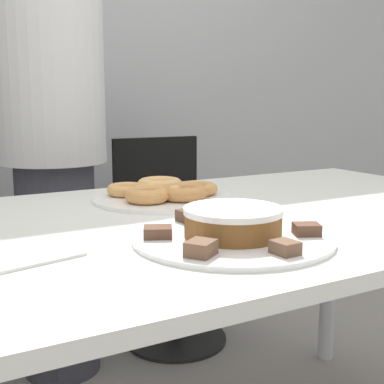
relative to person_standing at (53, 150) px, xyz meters
name	(u,v)px	position (x,y,z in m)	size (l,w,h in m)	color
wall_back	(35,43)	(0.13, 0.72, 0.45)	(8.00, 0.05, 2.60)	#A8AAAD
table	(208,248)	(0.13, -0.87, -0.17)	(1.77, 0.98, 0.77)	silver
person_standing	(53,150)	(0.00, 0.00, 0.00)	(0.38, 0.38, 1.63)	#383842
office_chair_right	(170,246)	(0.51, 0.07, -0.45)	(0.46, 0.46, 0.87)	black
plate_cake	(233,238)	(0.05, -1.09, -0.08)	(0.40, 0.40, 0.01)	white
plate_donuts	(163,198)	(0.12, -0.64, -0.08)	(0.38, 0.38, 0.01)	white
frosted_cake	(233,222)	(0.05, -1.09, -0.05)	(0.19, 0.19, 0.06)	brown
lamington_0	(258,215)	(0.18, -1.00, -0.06)	(0.07, 0.06, 0.02)	brown
lamington_1	(191,216)	(0.04, -0.94, -0.06)	(0.05, 0.06, 0.03)	#513828
lamington_2	(158,232)	(-0.08, -1.02, -0.07)	(0.07, 0.07, 0.02)	brown
lamington_3	(201,248)	(-0.07, -1.17, -0.06)	(0.07, 0.06, 0.03)	brown
lamington_4	(285,248)	(0.07, -1.23, -0.07)	(0.04, 0.05, 0.02)	brown
lamington_5	(307,229)	(0.19, -1.15, -0.07)	(0.06, 0.06, 0.02)	brown
donut_0	(163,190)	(0.12, -0.64, -0.06)	(0.11, 0.11, 0.03)	#E5AD66
donut_1	(196,189)	(0.22, -0.65, -0.06)	(0.12, 0.12, 0.03)	#D18E4C
donut_2	(160,185)	(0.15, -0.57, -0.06)	(0.13, 0.13, 0.04)	#E5AD66
donut_3	(127,190)	(0.05, -0.57, -0.06)	(0.11, 0.11, 0.03)	tan
donut_4	(147,195)	(0.05, -0.69, -0.06)	(0.12, 0.12, 0.04)	#D18E4C
donut_5	(183,192)	(0.15, -0.70, -0.06)	(0.13, 0.13, 0.04)	#C68447
napkin	(29,255)	(-0.32, -1.00, -0.08)	(0.18, 0.16, 0.01)	white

